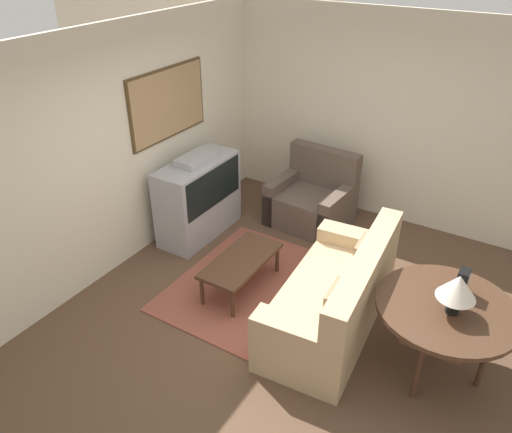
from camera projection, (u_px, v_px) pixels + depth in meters
The scene contains 11 objects.
ground_plane at pixel (281, 318), 5.14m from camera, with size 12.00×12.00×0.00m, color brown.
wall_back at pixel (114, 153), 5.43m from camera, with size 12.00×0.10×2.70m.
wall_right at pixel (384, 119), 6.39m from camera, with size 0.06×12.00×2.70m.
area_rug at pixel (248, 284), 5.63m from camera, with size 1.96×1.46×0.01m.
tv at pixel (199, 198), 6.32m from camera, with size 1.18×0.51×1.10m.
couch at pixel (335, 299), 4.89m from camera, with size 1.92×0.99×0.95m.
armchair at pixel (312, 201), 6.67m from camera, with size 0.91×1.04×0.97m.
coffee_table at pixel (241, 262), 5.40m from camera, with size 1.02×0.48×0.39m.
console_table at pixel (446, 312), 4.24m from camera, with size 1.19×1.19×0.73m.
table_lamp at pixel (458, 287), 4.01m from camera, with size 0.32×0.32×0.37m.
mantel_clock at pixel (463, 281), 4.31m from camera, with size 0.14×0.10×0.23m.
Camera 1 is at (-3.45, -1.83, 3.51)m, focal length 35.00 mm.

